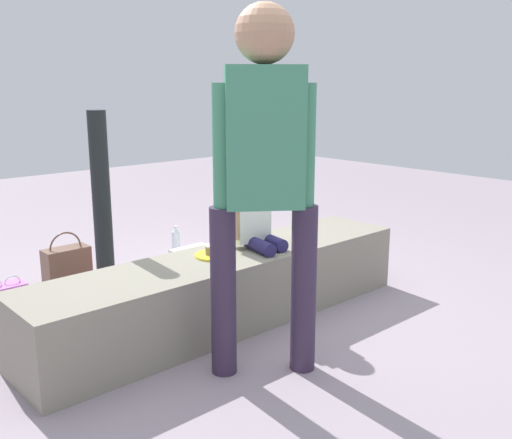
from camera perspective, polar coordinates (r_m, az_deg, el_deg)
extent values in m
plane|color=gray|center=(3.38, -2.78, -9.93)|extent=(12.00, 12.00, 0.00)
cube|color=gray|center=(3.30, -2.82, -6.77)|extent=(2.36, 0.50, 0.40)
cylinder|color=#241E53|center=(3.28, 0.33, -2.58)|extent=(0.12, 0.26, 0.08)
cylinder|color=#241E53|center=(3.36, 1.49, -2.16)|extent=(0.12, 0.26, 0.08)
cube|color=white|center=(3.35, -0.61, 0.29)|extent=(0.23, 0.17, 0.28)
sphere|color=tan|center=(3.31, -0.62, 4.07)|extent=(0.16, 0.16, 0.16)
cylinder|color=tan|center=(3.26, -1.84, -0.15)|extent=(0.05, 0.05, 0.21)
cylinder|color=tan|center=(3.44, 0.57, 0.56)|extent=(0.05, 0.05, 0.21)
cylinder|color=#35273F|center=(2.72, 4.68, -6.83)|extent=(0.12, 0.12, 0.79)
cylinder|color=#35273F|center=(2.68, -3.22, -7.10)|extent=(0.12, 0.12, 0.79)
cube|color=#408864|center=(2.54, 0.81, 8.03)|extent=(0.39, 0.36, 0.61)
sphere|color=tan|center=(2.53, 0.84, 17.77)|extent=(0.25, 0.25, 0.25)
cylinder|color=#408864|center=(2.57, 4.77, 6.79)|extent=(0.09, 0.09, 0.57)
cylinder|color=#408864|center=(2.53, -3.21, 6.72)|extent=(0.09, 0.09, 0.57)
cylinder|color=yellow|center=(3.22, -4.09, -3.49)|extent=(0.22, 0.22, 0.01)
cylinder|color=olive|center=(3.21, -4.10, -3.01)|extent=(0.10, 0.10, 0.05)
cylinder|color=silver|center=(3.20, -4.10, -2.55)|extent=(0.10, 0.10, 0.01)
cube|color=silver|center=(3.25, -3.14, -3.18)|extent=(0.11, 0.04, 0.00)
cube|color=#B259BF|center=(3.31, -23.25, -8.53)|extent=(0.21, 0.13, 0.32)
torus|color=white|center=(3.27, -22.74, -5.74)|extent=(0.08, 0.01, 0.08)
cylinder|color=black|center=(3.77, -14.32, -7.47)|extent=(0.36, 0.36, 0.04)
cylinder|color=black|center=(3.61, -14.85, 1.29)|extent=(0.11, 0.11, 1.13)
cylinder|color=silver|center=(4.68, -7.86, -2.23)|extent=(0.06, 0.06, 0.17)
cone|color=silver|center=(4.66, -7.90, -1.02)|extent=(0.06, 0.06, 0.03)
cylinder|color=white|center=(4.65, -7.91, -0.73)|extent=(0.03, 0.03, 0.02)
cylinder|color=red|center=(4.04, -13.37, -5.42)|extent=(0.09, 0.09, 0.12)
cube|color=white|center=(4.38, -5.71, -3.70)|extent=(0.32, 0.32, 0.11)
cube|color=black|center=(4.02, -1.06, -4.34)|extent=(0.26, 0.13, 0.23)
torus|color=black|center=(3.98, -1.07, -2.80)|extent=(0.20, 0.01, 0.20)
cube|color=brown|center=(4.13, -18.02, -4.35)|extent=(0.30, 0.15, 0.25)
torus|color=brown|center=(4.09, -18.14, -2.67)|extent=(0.22, 0.01, 0.22)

